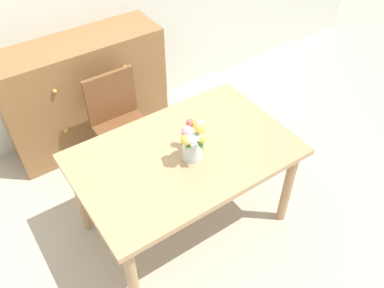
# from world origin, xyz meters

# --- Properties ---
(ground_plane) EXTENTS (12.00, 12.00, 0.00)m
(ground_plane) POSITION_xyz_m (0.00, 0.00, 0.00)
(ground_plane) COLOR #B7AD99
(dining_table) EXTENTS (1.44, 0.93, 0.76)m
(dining_table) POSITION_xyz_m (0.00, 0.00, 0.66)
(dining_table) COLOR tan
(dining_table) RESTS_ON ground_plane
(chair_far) EXTENTS (0.42, 0.42, 0.90)m
(chair_far) POSITION_xyz_m (-0.09, 0.81, 0.52)
(chair_far) COLOR brown
(chair_far) RESTS_ON ground_plane
(dresser) EXTENTS (1.40, 0.47, 1.00)m
(dresser) POSITION_xyz_m (-0.16, 1.33, 0.50)
(dresser) COLOR olive
(dresser) RESTS_ON ground_plane
(flower_vase) EXTENTS (0.22, 0.25, 0.28)m
(flower_vase) POSITION_xyz_m (0.02, -0.07, 0.90)
(flower_vase) COLOR silver
(flower_vase) RESTS_ON dining_table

